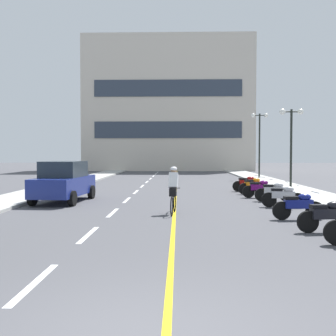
# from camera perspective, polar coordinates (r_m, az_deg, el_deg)

# --- Properties ---
(ground_plane) EXTENTS (140.00, 140.00, 0.00)m
(ground_plane) POSITION_cam_1_polar(r_m,az_deg,el_deg) (25.65, 0.58, -2.78)
(ground_plane) COLOR #47474C
(curb_left) EXTENTS (2.40, 72.00, 0.12)m
(curb_left) POSITION_cam_1_polar(r_m,az_deg,el_deg) (29.62, -13.40, -2.07)
(curb_left) COLOR #A8A8A3
(curb_left) RESTS_ON ground
(curb_right) EXTENTS (2.40, 72.00, 0.12)m
(curb_right) POSITION_cam_1_polar(r_m,az_deg,el_deg) (29.43, 14.84, -2.11)
(curb_right) COLOR #A8A8A3
(curb_right) RESTS_ON ground
(lane_dash_0) EXTENTS (0.14, 2.20, 0.01)m
(lane_dash_0) POSITION_cam_1_polar(r_m,az_deg,el_deg) (7.31, -18.37, -15.19)
(lane_dash_0) COLOR silver
(lane_dash_0) RESTS_ON ground
(lane_dash_1) EXTENTS (0.14, 2.20, 0.01)m
(lane_dash_1) POSITION_cam_1_polar(r_m,az_deg,el_deg) (11.04, -11.22, -9.24)
(lane_dash_1) COLOR silver
(lane_dash_1) RESTS_ON ground
(lane_dash_2) EXTENTS (0.14, 2.20, 0.01)m
(lane_dash_2) POSITION_cam_1_polar(r_m,az_deg,el_deg) (14.91, -7.83, -6.28)
(lane_dash_2) COLOR silver
(lane_dash_2) RESTS_ON ground
(lane_dash_3) EXTENTS (0.14, 2.20, 0.01)m
(lane_dash_3) POSITION_cam_1_polar(r_m,az_deg,el_deg) (18.84, -5.86, -4.53)
(lane_dash_3) COLOR silver
(lane_dash_3) RESTS_ON ground
(lane_dash_4) EXTENTS (0.14, 2.20, 0.01)m
(lane_dash_4) POSITION_cam_1_polar(r_m,az_deg,el_deg) (22.79, -4.58, -3.39)
(lane_dash_4) COLOR silver
(lane_dash_4) RESTS_ON ground
(lane_dash_5) EXTENTS (0.14, 2.20, 0.01)m
(lane_dash_5) POSITION_cam_1_polar(r_m,az_deg,el_deg) (26.75, -3.67, -2.58)
(lane_dash_5) COLOR silver
(lane_dash_5) RESTS_ON ground
(lane_dash_6) EXTENTS (0.14, 2.20, 0.01)m
(lane_dash_6) POSITION_cam_1_polar(r_m,az_deg,el_deg) (30.73, -3.01, -1.98)
(lane_dash_6) COLOR silver
(lane_dash_6) RESTS_ON ground
(lane_dash_7) EXTENTS (0.14, 2.20, 0.01)m
(lane_dash_7) POSITION_cam_1_polar(r_m,az_deg,el_deg) (34.71, -2.49, -1.52)
(lane_dash_7) COLOR silver
(lane_dash_7) RESTS_ON ground
(lane_dash_8) EXTENTS (0.14, 2.20, 0.01)m
(lane_dash_8) POSITION_cam_1_polar(r_m,az_deg,el_deg) (38.69, -2.08, -1.15)
(lane_dash_8) COLOR silver
(lane_dash_8) RESTS_ON ground
(lane_dash_9) EXTENTS (0.14, 2.20, 0.01)m
(lane_dash_9) POSITION_cam_1_polar(r_m,az_deg,el_deg) (42.68, -1.75, -0.86)
(lane_dash_9) COLOR silver
(lane_dash_9) RESTS_ON ground
(lane_dash_10) EXTENTS (0.14, 2.20, 0.01)m
(lane_dash_10) POSITION_cam_1_polar(r_m,az_deg,el_deg) (46.67, -1.48, -0.61)
(lane_dash_10) COLOR silver
(lane_dash_10) RESTS_ON ground
(lane_dash_11) EXTENTS (0.14, 2.20, 0.01)m
(lane_dash_11) POSITION_cam_1_polar(r_m,az_deg,el_deg) (50.66, -1.25, -0.40)
(lane_dash_11) COLOR silver
(lane_dash_11) RESTS_ON ground
(centre_line_yellow) EXTENTS (0.12, 66.00, 0.01)m
(centre_line_yellow) POSITION_cam_1_polar(r_m,az_deg,el_deg) (28.64, 1.18, -2.27)
(centre_line_yellow) COLOR gold
(centre_line_yellow) RESTS_ON ground
(office_building) EXTENTS (21.58, 8.49, 17.00)m
(office_building) POSITION_cam_1_polar(r_m,az_deg,el_deg) (54.13, 0.09, 8.77)
(office_building) COLOR beige
(office_building) RESTS_ON ground
(street_lamp_mid) EXTENTS (1.46, 0.36, 4.79)m
(street_lamp_mid) POSITION_cam_1_polar(r_m,az_deg,el_deg) (25.95, 17.06, 5.26)
(street_lamp_mid) COLOR black
(street_lamp_mid) RESTS_ON curb_right
(street_lamp_far) EXTENTS (1.46, 0.36, 5.48)m
(street_lamp_far) POSITION_cam_1_polar(r_m,az_deg,el_deg) (35.24, 12.84, 5.13)
(street_lamp_far) COLOR black
(street_lamp_far) RESTS_ON curb_right
(parked_car_near) EXTENTS (2.14, 4.30, 1.82)m
(parked_car_near) POSITION_cam_1_polar(r_m,az_deg,el_deg) (18.56, -14.52, -1.86)
(parked_car_near) COLOR black
(parked_car_near) RESTS_ON ground
(motorcycle_2) EXTENTS (1.70, 0.60, 0.92)m
(motorcycle_2) POSITION_cam_1_polar(r_m,az_deg,el_deg) (11.89, 21.67, -6.24)
(motorcycle_2) COLOR black
(motorcycle_2) RESTS_ON ground
(motorcycle_3) EXTENTS (1.70, 0.60, 0.92)m
(motorcycle_3) POSITION_cam_1_polar(r_m,az_deg,el_deg) (13.83, 18.03, -5.05)
(motorcycle_3) COLOR black
(motorcycle_3) RESTS_ON ground
(motorcycle_4) EXTENTS (1.70, 0.60, 0.92)m
(motorcycle_4) POSITION_cam_1_polar(r_m,az_deg,el_deg) (16.75, 16.04, -3.81)
(motorcycle_4) COLOR black
(motorcycle_4) RESTS_ON ground
(motorcycle_5) EXTENTS (1.70, 0.60, 0.92)m
(motorcycle_5) POSITION_cam_1_polar(r_m,az_deg,el_deg) (18.68, 14.81, -3.20)
(motorcycle_5) COLOR black
(motorcycle_5) RESTS_ON ground
(motorcycle_6) EXTENTS (1.70, 0.60, 0.92)m
(motorcycle_6) POSITION_cam_1_polar(r_m,az_deg,el_deg) (20.17, 12.89, -2.80)
(motorcycle_6) COLOR black
(motorcycle_6) RESTS_ON ground
(motorcycle_7) EXTENTS (1.63, 0.81, 0.92)m
(motorcycle_7) POSITION_cam_1_polar(r_m,az_deg,el_deg) (21.94, 11.98, -2.41)
(motorcycle_7) COLOR black
(motorcycle_7) RESTS_ON ground
(motorcycle_8) EXTENTS (1.69, 0.60, 0.92)m
(motorcycle_8) POSITION_cam_1_polar(r_m,az_deg,el_deg) (23.44, 11.16, -2.12)
(motorcycle_8) COLOR black
(motorcycle_8) RESTS_ON ground
(cyclist_rider) EXTENTS (0.42, 1.77, 1.71)m
(cyclist_rider) POSITION_cam_1_polar(r_m,az_deg,el_deg) (14.43, 0.75, -3.00)
(cyclist_rider) COLOR black
(cyclist_rider) RESTS_ON ground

